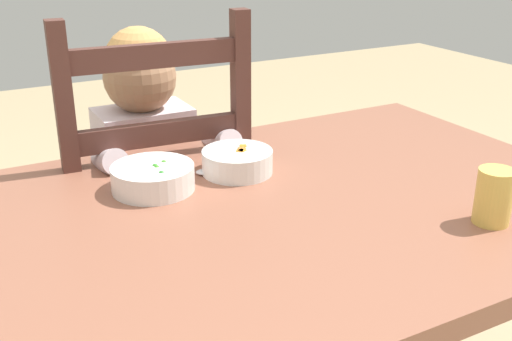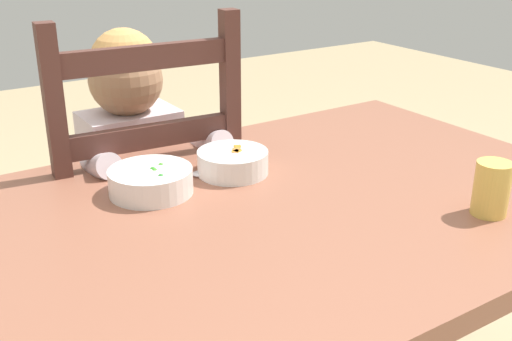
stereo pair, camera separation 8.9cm
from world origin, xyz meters
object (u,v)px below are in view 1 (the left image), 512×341
Objects in this scene: spoon at (216,172)px; bowl_of_peas at (153,177)px; drinking_cup at (494,197)px; dining_table at (300,249)px; child_figure at (150,166)px; dining_chair at (152,226)px; bowl_of_carrots at (237,161)px.

bowl_of_peas is at bearing -174.15° from spoon.
drinking_cup reaches higher than bowl_of_peas.
child_figure is (-0.14, 0.46, 0.04)m from dining_table.
dining_table is 0.50m from dining_chair.
spoon is at bearing 5.85° from bowl_of_peas.
bowl_of_peas is 0.61m from drinking_cup.
bowl_of_carrots is (0.10, -0.30, 0.26)m from dining_chair.
child_figure is 10.00× the size of drinking_cup.
dining_chair is at bearing 140.01° from child_figure.
spoon is 1.38× the size of drinking_cup.
dining_table is 7.33× the size of bowl_of_peas.
drinking_cup is (0.46, -0.41, 0.02)m from bowl_of_peas.
drinking_cup reaches higher than dining_table.
spoon is (0.14, 0.01, -0.02)m from bowl_of_peas.
child_figure reaches higher than dining_table.
bowl_of_peas is 1.10× the size of bowl_of_carrots.
drinking_cup is (0.37, -0.70, 0.28)m from dining_chair.
child_figure is 0.80m from drinking_cup.
dining_chair is 1.05× the size of child_figure.
spoon is (-0.04, 0.01, -0.02)m from bowl_of_carrots.
bowl_of_carrots is 1.49× the size of drinking_cup.
bowl_of_carrots reaches higher than spoon.
dining_chair is at bearing 107.80° from bowl_of_carrots.
child_figure is 0.32m from bowl_of_peas.
bowl_of_carrots is (-0.05, 0.17, 0.14)m from dining_table.
dining_table is at bearing 133.50° from drinking_cup.
spoon is at bearing 127.02° from drinking_cup.
bowl_of_peas is 0.14m from spoon.
bowl_of_peas is at bearing 143.93° from dining_table.
spoon is at bearing 160.69° from bowl_of_carrots.
child_figure is at bearing -39.99° from dining_chair.
child_figure is at bearing 100.13° from spoon.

